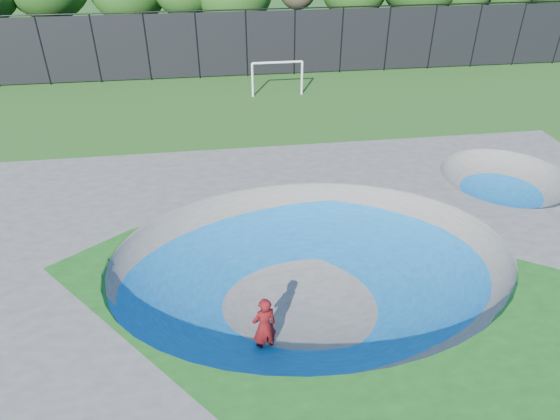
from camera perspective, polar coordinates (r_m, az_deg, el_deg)
The scene contains 6 objects.
ground at distance 14.37m, azimuth 3.52°, elevation -9.91°, with size 120.00×120.00×0.00m, color #215116.
skate_deck at distance 13.88m, azimuth 3.62°, elevation -7.61°, with size 22.00×14.00×1.50m, color gray.
skater at distance 12.31m, azimuth -1.80°, elevation -13.17°, with size 0.63×0.41×1.72m, color #B7100E.
skateboard at distance 12.91m, azimuth -1.74°, elevation -15.78°, with size 0.78×0.22×0.05m, color black.
soccer_goal at distance 29.00m, azimuth -0.31°, elevation 15.49°, with size 2.94×0.12×1.94m.
fence at distance 32.41m, azimuth -3.85°, elevation 18.58°, with size 48.09×0.09×4.04m.
Camera 1 is at (-2.35, -10.45, 9.59)m, focal length 32.00 mm.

